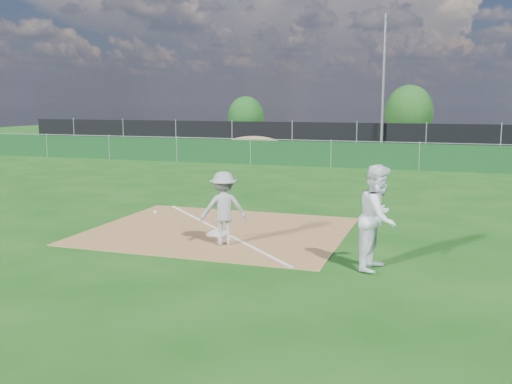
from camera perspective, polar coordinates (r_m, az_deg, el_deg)
ground at (r=22.25m, az=5.02°, el=1.06°), size 90.00×90.00×0.00m
infield_dirt at (r=13.79m, az=-3.72°, el=-3.87°), size 6.00×5.00×0.02m
foul_line at (r=13.79m, az=-3.72°, el=-3.81°), size 5.01×5.01×0.01m
green_fence at (r=27.04m, az=7.51°, el=3.73°), size 44.00×0.05×1.20m
dirt_mound at (r=31.69m, az=-0.21°, el=4.56°), size 3.38×2.60×1.17m
black_fence at (r=34.88m, az=10.03°, el=5.36°), size 46.00×0.04×1.80m
parking_lot at (r=39.89m, az=11.06°, el=4.49°), size 46.00×9.00×0.01m
light_pole at (r=34.34m, az=12.62°, el=10.40°), size 0.16×0.16×8.00m
first_base at (r=13.29m, az=-3.88°, el=-4.16°), size 0.36×0.36×0.07m
play_at_first at (r=12.29m, az=-3.27°, el=-1.64°), size 2.17×1.01×1.59m
runner at (r=10.73m, az=12.13°, el=-2.51°), size 0.89×1.06×1.96m
car_left at (r=41.31m, az=2.05°, el=5.81°), size 4.45×2.39×1.44m
car_mid at (r=38.47m, az=10.14°, el=5.51°), size 4.78×2.06×1.53m
car_right at (r=38.04m, az=19.62°, el=4.93°), size 4.92×3.22×1.33m
tree_left at (r=46.54m, az=-1.03°, el=7.49°), size 2.93×2.93×3.47m
tree_mid at (r=45.75m, az=15.04°, el=7.70°), size 3.64×3.64×4.32m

